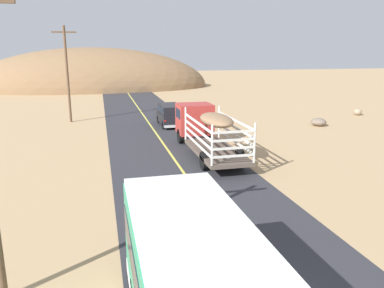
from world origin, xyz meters
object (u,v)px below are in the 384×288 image
object	(u,v)px
boulder_near_shoulder	(319,122)
car_far	(170,114)
boulder_far_horizon	(358,112)
livestock_truck	(202,124)
power_pole_mid	(67,72)

from	to	relation	value
boulder_near_shoulder	car_far	bearing A→B (deg)	166.15
car_far	boulder_far_horizon	bearing A→B (deg)	2.64
livestock_truck	power_pole_mid	xyz separation A→B (m)	(-9.64, 13.18, 3.00)
power_pole_mid	boulder_near_shoulder	size ratio (longest dim) A/B	6.20
boulder_near_shoulder	livestock_truck	bearing A→B (deg)	-155.42
livestock_truck	power_pole_mid	distance (m)	16.61
car_far	boulder_near_shoulder	distance (m)	13.70
livestock_truck	car_far	xyz separation A→B (m)	(-0.60, 9.07, -0.70)
livestock_truck	boulder_near_shoulder	size ratio (longest dim) A/B	6.69
car_far	power_pole_mid	xyz separation A→B (m)	(-9.04, 4.11, 3.71)
livestock_truck	car_far	size ratio (longest dim) A/B	2.10
power_pole_mid	boulder_far_horizon	distance (m)	30.11
car_far	boulder_far_horizon	distance (m)	20.61
car_far	boulder_far_horizon	xyz separation A→B (m)	(20.57, 0.95, -0.73)
livestock_truck	boulder_far_horizon	xyz separation A→B (m)	(19.97, 10.02, -1.43)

